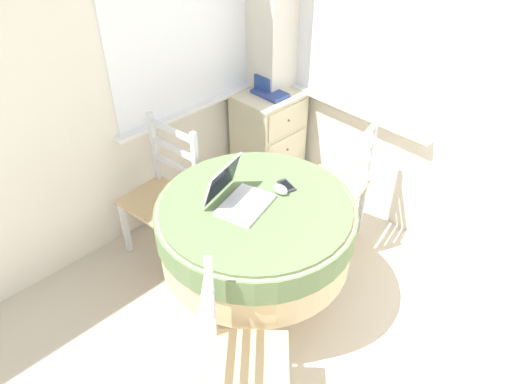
# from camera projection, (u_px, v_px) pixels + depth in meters

# --- Properties ---
(corner_room_shell) EXTENTS (4.17, 4.85, 2.55)m
(corner_room_shell) POSITION_uv_depth(u_px,v_px,m) (317.00, 91.00, 2.53)
(corner_room_shell) COLOR silver
(corner_room_shell) RESTS_ON ground_plane
(round_dining_table) EXTENTS (1.08, 1.08, 0.76)m
(round_dining_table) POSITION_uv_depth(u_px,v_px,m) (256.00, 228.00, 2.72)
(round_dining_table) COLOR #4C3D2D
(round_dining_table) RESTS_ON ground_plane
(laptop) EXTENTS (0.36, 0.35, 0.22)m
(laptop) POSITION_uv_depth(u_px,v_px,m) (237.00, 196.00, 2.61)
(laptop) COLOR white
(laptop) RESTS_ON round_dining_table
(computer_mouse) EXTENTS (0.06, 0.09, 0.05)m
(computer_mouse) POSITION_uv_depth(u_px,v_px,m) (280.00, 189.00, 2.69)
(computer_mouse) COLOR white
(computer_mouse) RESTS_ON round_dining_table
(cell_phone) EXTENTS (0.08, 0.13, 0.01)m
(cell_phone) POSITION_uv_depth(u_px,v_px,m) (287.00, 186.00, 2.75)
(cell_phone) COLOR #2D2D33
(cell_phone) RESTS_ON round_dining_table
(dining_chair_near_back_window) EXTENTS (0.42, 0.47, 0.93)m
(dining_chair_near_back_window) POSITION_uv_depth(u_px,v_px,m) (164.00, 196.00, 3.21)
(dining_chair_near_back_window) COLOR tan
(dining_chair_near_back_window) RESTS_ON ground_plane
(dining_chair_near_right_window) EXTENTS (0.51, 0.47, 0.93)m
(dining_chair_near_right_window) POSITION_uv_depth(u_px,v_px,m) (337.00, 189.00, 3.26)
(dining_chair_near_right_window) COLOR tan
(dining_chair_near_right_window) RESTS_ON ground_plane
(dining_chair_camera_near) EXTENTS (0.58, 0.57, 0.93)m
(dining_chair_camera_near) POSITION_uv_depth(u_px,v_px,m) (236.00, 368.00, 2.21)
(dining_chair_camera_near) COLOR tan
(dining_chair_camera_near) RESTS_ON ground_plane
(corner_cabinet) EXTENTS (0.48, 0.43, 0.77)m
(corner_cabinet) POSITION_uv_depth(u_px,v_px,m) (268.00, 138.00, 3.88)
(corner_cabinet) COLOR beige
(corner_cabinet) RESTS_ON ground_plane
(storage_box) EXTENTS (0.16, 0.15, 0.12)m
(storage_box) POSITION_uv_depth(u_px,v_px,m) (269.00, 81.00, 3.66)
(storage_box) COLOR #2D4C93
(storage_box) RESTS_ON corner_cabinet
(book_on_cabinet) EXTENTS (0.16, 0.26, 0.02)m
(book_on_cabinet) POSITION_uv_depth(u_px,v_px,m) (270.00, 93.00, 3.61)
(book_on_cabinet) COLOR #33478C
(book_on_cabinet) RESTS_ON corner_cabinet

